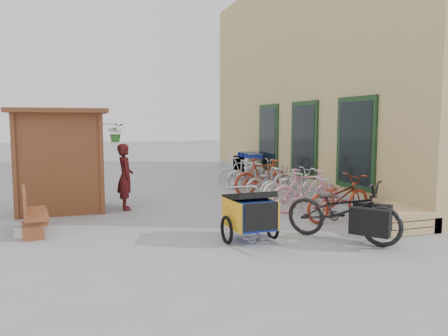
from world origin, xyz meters
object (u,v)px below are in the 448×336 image
object	(u,v)px
bike_0	(339,198)
bike_1	(306,191)
cargo_bike	(344,211)
bike_5	(263,177)
pallet_stack	(391,218)
bike_3	(285,184)
bike_2	(292,186)
bike_4	(272,181)
shopping_carts	(246,163)
bike_7	(244,172)
person_kiosk	(125,177)
bike_6	(255,174)
child_trailer	(250,212)
bench	(31,211)
kiosk	(56,146)

from	to	relation	value
bike_0	bike_1	size ratio (longest dim) A/B	1.08
cargo_bike	bike_5	distance (m)	4.96
pallet_stack	bike_3	world-z (taller)	bike_3
bike_2	bike_4	bearing A→B (deg)	-9.69
shopping_carts	bike_3	distance (m)	4.45
bike_7	bike_3	bearing A→B (deg)	-158.06
person_kiosk	bike_5	bearing A→B (deg)	-80.63
cargo_bike	bike_7	world-z (taller)	cargo_bike
bike_6	bike_7	world-z (taller)	bike_7
bike_0	bike_2	bearing A→B (deg)	-12.04
pallet_stack	bike_4	world-z (taller)	bike_4
cargo_bike	bike_4	distance (m)	4.72
pallet_stack	child_trailer	size ratio (longest dim) A/B	0.75
bike_3	bench	bearing A→B (deg)	105.01
bike_1	bike_3	distance (m)	1.53
bike_2	kiosk	bearing A→B (deg)	72.14
person_kiosk	pallet_stack	bearing A→B (deg)	-130.14
kiosk	bike_0	xyz separation A→B (m)	(5.72, -2.88, -1.07)
shopping_carts	bike_0	size ratio (longest dim) A/B	1.04
pallet_stack	bike_2	world-z (taller)	bike_2
pallet_stack	bike_4	size ratio (longest dim) A/B	0.73
kiosk	person_kiosk	world-z (taller)	kiosk
bench	cargo_bike	bearing A→B (deg)	-30.45
shopping_carts	bike_0	bearing A→B (deg)	-94.65
child_trailer	person_kiosk	xyz separation A→B (m)	(-1.79, 3.54, 0.27)
bike_0	bike_6	xyz separation A→B (m)	(-0.03, 4.59, -0.01)
cargo_bike	bike_7	bearing A→B (deg)	47.72
bike_3	child_trailer	bearing A→B (deg)	145.09
bike_5	bike_7	bearing A→B (deg)	-3.98
bike_1	bike_6	distance (m)	3.66
bike_5	bike_6	world-z (taller)	bike_5
bike_0	bike_1	world-z (taller)	bike_1
kiosk	bike_2	xyz separation A→B (m)	(5.62, -0.91, -1.09)
person_kiosk	bike_5	xyz separation A→B (m)	(3.95, 0.85, -0.26)
bike_0	bike_5	xyz separation A→B (m)	(-0.24, 3.49, 0.05)
kiosk	cargo_bike	bearing A→B (deg)	-41.44
bike_6	bike_7	size ratio (longest dim) A/B	1.11
child_trailer	bike_1	distance (m)	2.83
bike_0	bike_6	world-z (taller)	bike_0
pallet_stack	bench	distance (m)	6.93
child_trailer	bike_0	world-z (taller)	bike_0
pallet_stack	child_trailer	bearing A→B (deg)	178.36
bench	person_kiosk	size ratio (longest dim) A/B	0.88
kiosk	shopping_carts	distance (m)	7.49
bench	bike_6	bearing A→B (deg)	24.55
kiosk	bike_5	size ratio (longest dim) A/B	1.40
pallet_stack	bike_1	size ratio (longest dim) A/B	0.70
pallet_stack	bike_3	distance (m)	3.50
bike_1	bike_3	size ratio (longest dim) A/B	1.17
pallet_stack	bike_6	distance (m)	5.62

